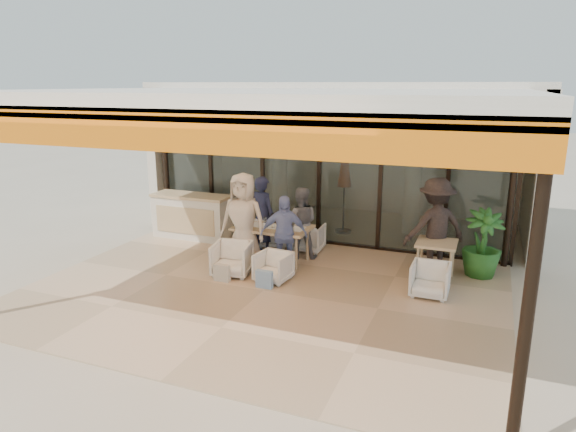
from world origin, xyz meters
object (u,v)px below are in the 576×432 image
object	(u,v)px
host_counter	(192,216)
side_table	(436,248)
standing_woman	(435,227)
diner_navy	(263,215)
diner_cream	(243,221)
dining_table	(272,229)
diner_periwinkle	(284,234)
chair_far_left	(272,232)
diner_grey	(300,223)
chair_near_right	(273,266)
side_chair	(430,278)
potted_palm	(482,244)
chair_far_right	(308,236)
chair_near_left	(232,257)

from	to	relation	value
host_counter	side_table	bearing A→B (deg)	-6.94
host_counter	standing_woman	world-z (taller)	standing_woman
diner_navy	diner_cream	bearing A→B (deg)	108.65
host_counter	diner_navy	world-z (taller)	diner_navy
dining_table	diner_periwinkle	xyz separation A→B (m)	(0.43, -0.46, 0.06)
diner_periwinkle	chair_far_left	bearing A→B (deg)	102.68
host_counter	diner_grey	bearing A→B (deg)	-7.63
chair_near_right	side_chair	size ratio (longest dim) A/B	0.94
diner_grey	potted_palm	distance (m)	3.50
diner_cream	standing_woman	distance (m)	3.61
side_chair	potted_palm	size ratio (longest dim) A/B	0.50
chair_far_right	standing_woman	size ratio (longest dim) A/B	0.35
chair_far_left	diner_cream	xyz separation A→B (m)	(0.00, -1.40, 0.60)
dining_table	diner_navy	size ratio (longest dim) A/B	0.91
side_chair	potted_palm	world-z (taller)	potted_palm
chair_far_left	side_table	distance (m)	3.66
dining_table	chair_near_right	world-z (taller)	dining_table
diner_navy	chair_far_left	bearing A→B (deg)	-71.35
side_chair	host_counter	bearing A→B (deg)	165.72
diner_grey	side_chair	world-z (taller)	diner_grey
host_counter	chair_far_left	xyz separation A→B (m)	(1.97, 0.12, -0.20)
diner_cream	diner_grey	bearing A→B (deg)	44.98
dining_table	diner_grey	bearing A→B (deg)	46.01
dining_table	diner_navy	bearing A→B (deg)	132.85
chair_far_left	chair_far_right	size ratio (longest dim) A/B	1.01
chair_near_right	chair_far_left	bearing A→B (deg)	120.20
dining_table	standing_woman	bearing A→B (deg)	9.13
diner_grey	diner_periwinkle	xyz separation A→B (m)	(-0.00, -0.90, 0.01)
chair_far_left	potted_palm	bearing A→B (deg)	156.37
chair_far_left	standing_woman	xyz separation A→B (m)	(3.48, -0.45, 0.59)
host_counter	chair_near_left	bearing A→B (deg)	-42.09
chair_near_left	diner_cream	distance (m)	0.77
chair_near_left	diner_periwinkle	bearing A→B (deg)	19.94
dining_table	side_chair	size ratio (longest dim) A/B	2.35
diner_periwinkle	side_table	xyz separation A→B (m)	(2.72, 0.60, -0.11)
host_counter	diner_cream	world-z (taller)	diner_cream
chair_near_left	standing_woman	size ratio (longest dim) A/B	0.38
side_chair	diner_grey	bearing A→B (deg)	159.12
side_chair	standing_woman	world-z (taller)	standing_woman
chair_near_left	host_counter	bearing A→B (deg)	127.09
side_table	potted_palm	distance (m)	0.93
dining_table	diner_cream	xyz separation A→B (m)	(-0.41, -0.46, 0.25)
diner_grey	diner_periwinkle	distance (m)	0.90
diner_navy	dining_table	bearing A→B (deg)	151.50
chair_near_right	diner_cream	size ratio (longest dim) A/B	0.32
diner_navy	diner_periwinkle	world-z (taller)	diner_navy
diner_periwinkle	standing_woman	distance (m)	2.82
chair_far_right	chair_near_right	world-z (taller)	chair_far_right
diner_cream	potted_palm	bearing A→B (deg)	12.70
diner_periwinkle	potted_palm	xyz separation A→B (m)	(3.49, 1.14, -0.11)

